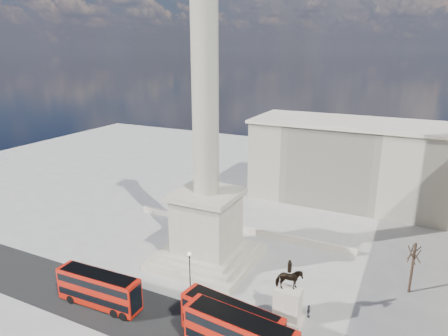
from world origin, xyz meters
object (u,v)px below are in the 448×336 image
at_px(red_bus_c, 232,323).
at_px(pedestrian_crossing, 309,311).
at_px(red_bus_a, 99,289).
at_px(nelsons_column, 206,178).
at_px(victorian_lamp, 190,270).
at_px(equestrian_statue, 288,300).

xyz_separation_m(red_bus_c, pedestrian_crossing, (6.26, 7.91, -1.66)).
bearing_deg(red_bus_a, nelsons_column, 65.92).
height_order(red_bus_a, red_bus_c, red_bus_c).
bearing_deg(red_bus_c, pedestrian_crossing, 59.42).
distance_m(nelsons_column, pedestrian_crossing, 21.98).
distance_m(nelsons_column, red_bus_a, 19.99).
bearing_deg(pedestrian_crossing, nelsons_column, 60.05).
distance_m(red_bus_c, victorian_lamp, 10.40).
height_order(red_bus_a, pedestrian_crossing, red_bus_a).
height_order(red_bus_a, equestrian_statue, equestrian_statue).
relative_size(red_bus_c, victorian_lamp, 1.97).
relative_size(victorian_lamp, pedestrian_crossing, 3.74).
xyz_separation_m(red_bus_a, equestrian_statue, (21.38, 7.50, 0.37)).
bearing_deg(nelsons_column, red_bus_c, -53.20).
distance_m(victorian_lamp, equestrian_statue, 12.80).
bearing_deg(red_bus_a, equestrian_statue, 17.26).
bearing_deg(victorian_lamp, pedestrian_crossing, 8.18).
height_order(nelsons_column, red_bus_a, nelsons_column).
height_order(nelsons_column, victorian_lamp, nelsons_column).
bearing_deg(victorian_lamp, nelsons_column, 104.53).
distance_m(red_bus_a, victorian_lamp, 11.16).
distance_m(red_bus_c, pedestrian_crossing, 10.22).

